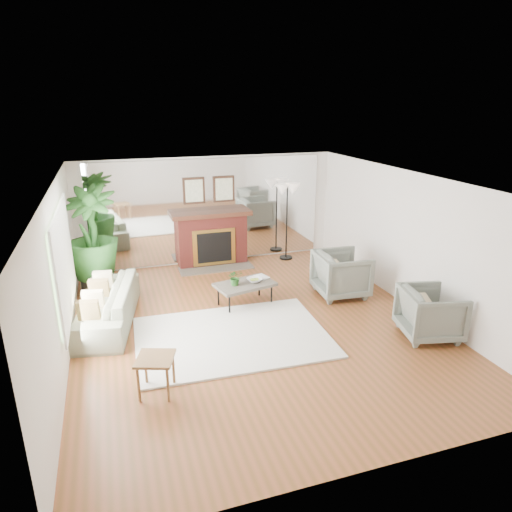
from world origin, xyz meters
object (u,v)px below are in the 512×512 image
object	(u,v)px
coffee_table	(245,285)
armchair_front	(431,313)
side_table	(155,363)
floor_lamp	(287,195)
fireplace	(212,237)
armchair_back	(341,274)
sofa	(105,305)
potted_ficus	(92,237)

from	to	relation	value
coffee_table	armchair_front	xyz separation A→B (m)	(2.52, -2.11, 0.02)
side_table	floor_lamp	distance (m)	5.92
fireplace	floor_lamp	size ratio (longest dim) A/B	1.11
armchair_back	side_table	bearing A→B (deg)	122.96
sofa	armchair_front	size ratio (longest dim) A/B	2.55
coffee_table	side_table	size ratio (longest dim) A/B	2.00
fireplace	side_table	world-z (taller)	fireplace
coffee_table	floor_lamp	xyz separation A→B (m)	(1.72, 2.24, 1.18)
fireplace	side_table	xyz separation A→B (m)	(-1.83, -4.70, -0.21)
armchair_front	sofa	bearing A→B (deg)	80.08
sofa	potted_ficus	world-z (taller)	potted_ficus
coffee_table	floor_lamp	world-z (taller)	floor_lamp
armchair_back	side_table	size ratio (longest dim) A/B	1.63
coffee_table	sofa	size ratio (longest dim) A/B	0.52
coffee_table	fireplace	bearing A→B (deg)	91.82
fireplace	coffee_table	bearing A→B (deg)	-88.18
armchair_back	armchair_front	size ratio (longest dim) A/B	1.07
armchair_back	potted_ficus	size ratio (longest dim) A/B	0.45
armchair_back	armchair_front	bearing A→B (deg)	-159.81
armchair_back	floor_lamp	bearing A→B (deg)	9.22
potted_ficus	floor_lamp	bearing A→B (deg)	8.94
fireplace	potted_ficus	bearing A→B (deg)	-161.87
fireplace	floor_lamp	world-z (taller)	fireplace
coffee_table	potted_ficus	distance (m)	3.18
fireplace	floor_lamp	bearing A→B (deg)	-5.05
fireplace	coffee_table	xyz separation A→B (m)	(0.08, -2.40, -0.26)
sofa	armchair_back	world-z (taller)	armchair_back
sofa	armchair_front	world-z (taller)	armchair_front
side_table	floor_lamp	world-z (taller)	floor_lamp
fireplace	potted_ficus	world-z (taller)	potted_ficus
coffee_table	sofa	bearing A→B (deg)	179.28
floor_lamp	fireplace	bearing A→B (deg)	174.95
side_table	armchair_front	bearing A→B (deg)	2.39
armchair_back	potted_ficus	world-z (taller)	potted_ficus
fireplace	armchair_front	world-z (taller)	fireplace
side_table	fireplace	bearing A→B (deg)	68.66
potted_ficus	sofa	bearing A→B (deg)	-84.35
fireplace	side_table	bearing A→B (deg)	-111.34
sofa	coffee_table	bearing A→B (deg)	99.78
sofa	floor_lamp	distance (m)	4.95
armchair_front	armchair_back	bearing A→B (deg)	29.42
sofa	floor_lamp	world-z (taller)	floor_lamp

